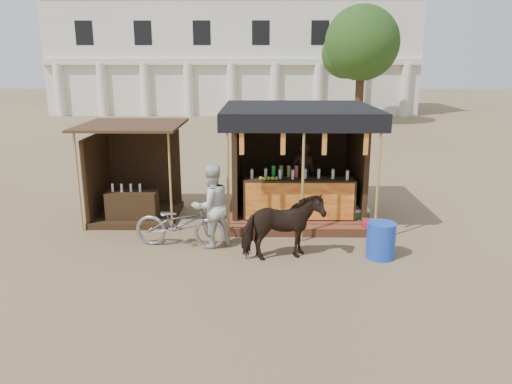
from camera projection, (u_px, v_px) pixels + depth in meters
name	position (u px, v px, depth m)	size (l,w,h in m)	color
ground	(255.00, 269.00, 9.50)	(120.00, 120.00, 0.00)	#846B4C
main_stall	(297.00, 177.00, 12.46)	(3.60, 3.61, 2.78)	brown
secondary_stall	(130.00, 184.00, 12.44)	(2.40, 2.40, 2.38)	#382414
cow	(282.00, 227.00, 9.81)	(0.72, 1.59, 1.34)	black
motorbike	(180.00, 223.00, 10.54)	(0.68, 1.95, 1.03)	gray
bystander	(211.00, 206.00, 10.46)	(0.87, 0.68, 1.78)	silver
blue_barrel	(381.00, 240.00, 9.97)	(0.57, 0.57, 0.73)	blue
red_crate	(371.00, 227.00, 11.35)	(0.41, 0.39, 0.33)	#A61B2D
cooler	(354.00, 217.00, 11.92)	(0.65, 0.46, 0.46)	#1A7937
background_building	(234.00, 58.00, 37.42)	(26.00, 7.45, 8.18)	silver
tree	(358.00, 46.00, 29.62)	(4.50, 4.40, 7.00)	#382314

